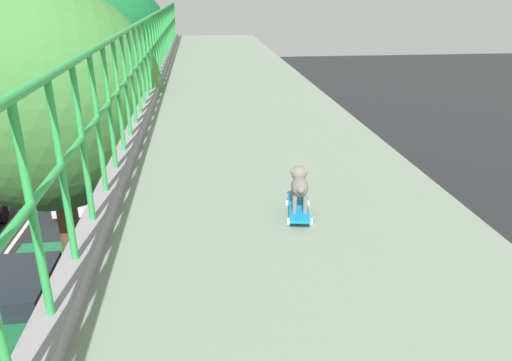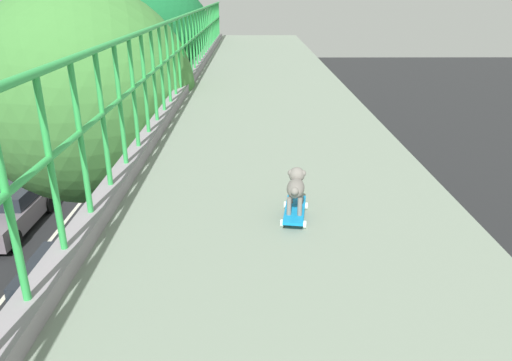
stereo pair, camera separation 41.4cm
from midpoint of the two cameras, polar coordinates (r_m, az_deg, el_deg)
name	(u,v)px [view 1 (the left image)]	position (r m, az deg, el deg)	size (l,w,h in m)	color
green_railing	(29,322)	(2.64, -29.60, -14.56)	(0.20, 34.99, 1.31)	gray
car_green_fifth	(26,295)	(14.05, -26.38, -12.04)	(1.75, 4.60, 1.43)	#1A6F3E
car_white_seventh	(89,183)	(20.60, -19.74, -0.25)	(2.02, 4.45, 1.54)	white
city_bus	(53,103)	(31.09, -23.31, 8.43)	(2.50, 10.80, 3.09)	#1B4596
roadside_tree_mid	(49,102)	(9.84, -24.42, 8.47)	(4.20, 4.20, 8.13)	brown
roadside_tree_far	(109,32)	(17.54, -17.72, 16.42)	(3.83, 3.83, 8.25)	#51312A
toy_skateboard	(299,208)	(3.92, 2.06, -3.38)	(0.26, 0.55, 0.08)	#1182C5
small_dog	(299,184)	(3.86, 2.12, -0.43)	(0.18, 0.40, 0.31)	slate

